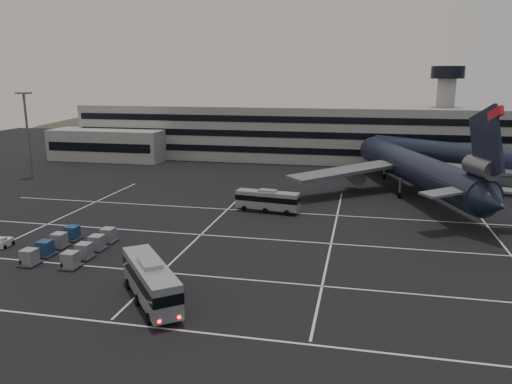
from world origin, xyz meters
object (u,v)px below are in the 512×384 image
bus_near (151,280)px  tug_a (4,242)px  trijet_main (415,168)px  uld_cluster (71,246)px  bus_far (268,200)px

bus_near → tug_a: 27.57m
trijet_main → uld_cluster: bearing=-154.9°
bus_far → uld_cluster: (-20.20, -24.34, -1.07)m
bus_near → uld_cluster: bearing=106.4°
trijet_main → bus_far: 29.48m
bus_near → bus_far: size_ratio=1.06×
bus_far → uld_cluster: 31.64m
trijet_main → bus_near: 59.40m
bus_far → trijet_main: bearing=-47.3°
tug_a → uld_cluster: bearing=-2.8°
trijet_main → bus_near: bearing=-136.7°
tug_a → bus_near: bearing=-26.0°
bus_far → bus_near: bearing=-179.3°
bus_far → uld_cluster: bearing=148.6°
trijet_main → tug_a: bearing=-160.5°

